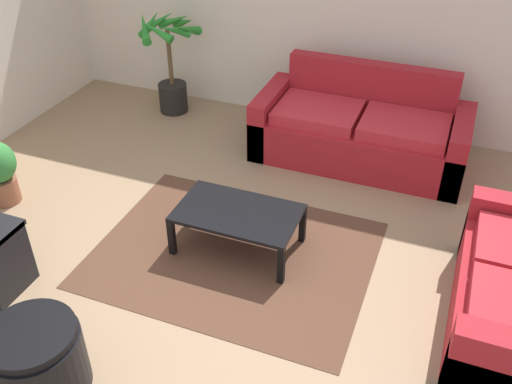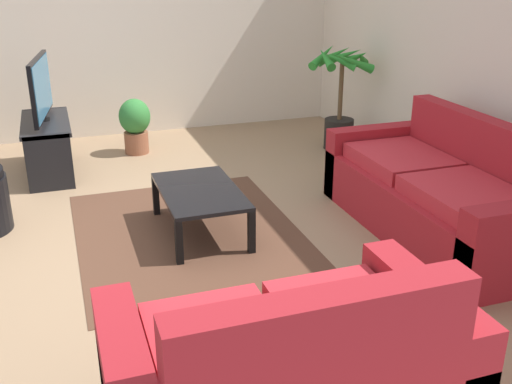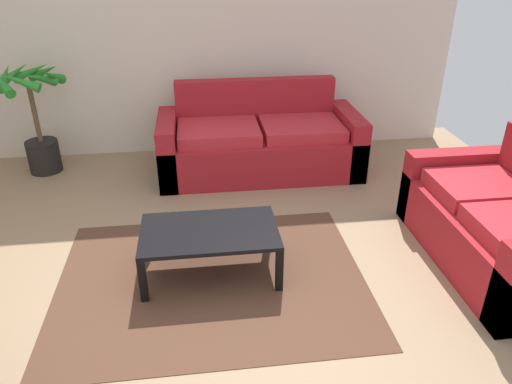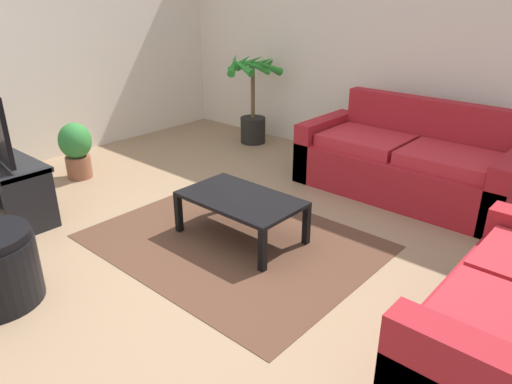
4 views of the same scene
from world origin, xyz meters
name	(u,v)px [view 4 (image 4 of 4)]	position (x,y,z in m)	size (l,w,h in m)	color
ground_plane	(184,258)	(0.00, 0.00, 0.00)	(6.60, 6.60, 0.00)	#937556
wall_back	(388,43)	(0.00, 3.00, 1.35)	(6.00, 0.06, 2.70)	beige
couch_main	(407,165)	(0.70, 2.28, 0.30)	(2.07, 0.90, 0.90)	maroon
tv_stand	(2,180)	(-1.75, -0.56, 0.35)	(1.10, 0.45, 0.54)	black
coffee_table	(241,202)	(0.10, 0.53, 0.32)	(0.98, 0.59, 0.36)	black
area_rug	(233,241)	(0.10, 0.43, 0.00)	(2.20, 1.70, 0.01)	#513323
potted_palm	(253,99)	(-1.57, 2.55, 0.58)	(0.71, 0.71, 1.16)	black
potted_plant_small	(76,148)	(-2.14, 0.36, 0.34)	(0.34, 0.34, 0.61)	brown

